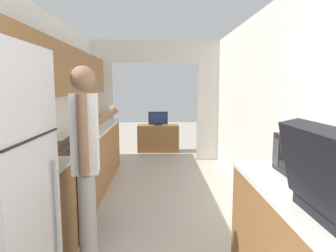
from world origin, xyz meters
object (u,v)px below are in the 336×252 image
Objects in this scene: microwave at (307,157)px; television at (158,119)px; person at (86,164)px; tv_cabinet at (158,138)px; range_oven at (60,188)px.

microwave is 5.11m from television.
person is 3.79× the size of television.
person is at bearing -97.09° from tv_cabinet.
person is 1.71m from microwave.
person reaches higher than microwave.
microwave is at bearing -26.89° from range_oven.
range_oven is at bearing 153.11° from microwave.
range_oven is 0.61× the size of person.
range_oven is 1.03m from person.
tv_cabinet is 0.48m from television.
microwave is (2.16, -1.10, 0.60)m from range_oven.
television is at bearing 74.59° from range_oven.
range_oven reaches higher than television.
tv_cabinet is at bearing -14.84° from person.
tv_cabinet is 2.15× the size of television.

